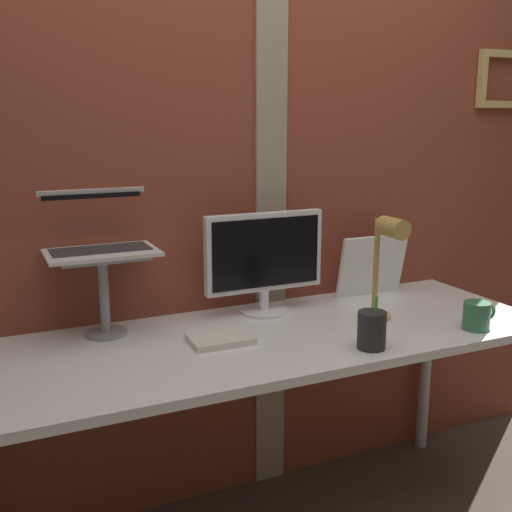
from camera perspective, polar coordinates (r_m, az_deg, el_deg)
brick_wall_back at (r=2.38m, az=-1.47°, el=6.25°), size 3.02×0.16×2.44m
desk at (r=2.12m, az=1.14°, el=-9.15°), size 1.98×0.69×0.77m
monitor at (r=2.26m, az=0.78°, el=-0.08°), size 0.46×0.18×0.38m
laptop_stand at (r=2.09m, az=-13.87°, el=-2.31°), size 0.28×0.22×0.28m
laptop at (r=2.13m, az=-14.42°, el=1.87°), size 0.36×0.30×0.20m
whiteboard_panel at (r=2.55m, az=10.63°, el=-0.86°), size 0.30×0.07×0.25m
desk_lamp at (r=2.19m, az=11.84°, el=-0.13°), size 0.12×0.20×0.38m
pen_cup at (r=1.99m, az=10.61°, el=-6.70°), size 0.09×0.09×0.17m
coffee_mug at (r=2.26m, az=19.67°, el=-5.19°), size 0.13×0.09×0.10m
paper_clutter_stack at (r=2.02m, az=-3.28°, el=-7.65°), size 0.20×0.15×0.02m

